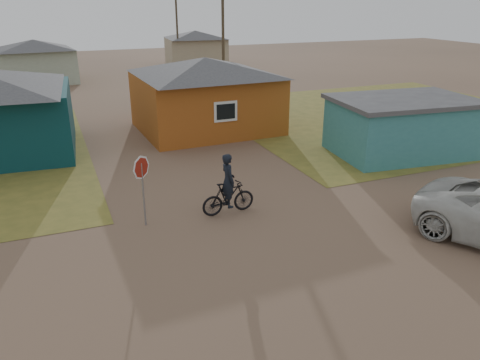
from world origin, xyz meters
The scene contains 10 objects.
ground centered at (0.00, 0.00, 0.00)m, with size 120.00×120.00×0.00m, color brown.
grass_ne centered at (14.00, 13.00, 0.01)m, with size 20.00×18.00×0.00m, color olive.
house_yellow centered at (2.50, 14.00, 2.00)m, with size 7.72×6.76×3.90m.
shed_turquoise centered at (9.50, 6.50, 1.31)m, with size 6.71×4.93×2.60m.
house_pale_west centered at (-6.00, 34.00, 1.86)m, with size 7.04×6.15×3.60m.
house_beige_east centered at (10.00, 40.00, 1.86)m, with size 6.95×6.05×3.60m.
utility_pole_near centered at (6.50, 22.00, 4.14)m, with size 1.40×0.20×8.00m.
utility_pole_far centered at (7.50, 38.00, 4.14)m, with size 1.40×0.20×8.00m.
stop_sign centered at (-3.05, 3.56, 1.73)m, with size 0.74×0.28×2.34m.
cyclist centered at (-0.28, 3.39, 0.77)m, with size 1.89×0.69×2.11m.
Camera 1 is at (-5.37, -10.06, 6.80)m, focal length 35.00 mm.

